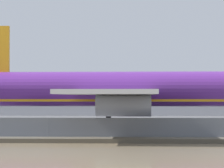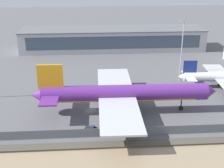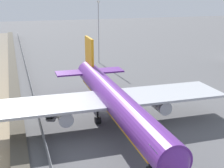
# 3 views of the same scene
# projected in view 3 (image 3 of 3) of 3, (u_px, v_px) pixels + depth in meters

# --- Properties ---
(ground_plane) EXTENTS (500.00, 500.00, 0.00)m
(ground_plane) POSITION_uv_depth(u_px,v_px,m) (106.00, 110.00, 74.46)
(ground_plane) COLOR #565659
(shoreline_seawall) EXTENTS (320.00, 3.00, 0.50)m
(shoreline_seawall) POSITION_uv_depth(u_px,v_px,m) (17.00, 120.00, 68.34)
(shoreline_seawall) COLOR #474238
(shoreline_seawall) RESTS_ON ground
(perimeter_fence) EXTENTS (280.00, 0.10, 2.58)m
(perimeter_fence) POSITION_uv_depth(u_px,v_px,m) (37.00, 113.00, 69.37)
(perimeter_fence) COLOR slate
(perimeter_fence) RESTS_ON ground
(cargo_jet_purple) EXTENTS (57.22, 49.12, 15.93)m
(cargo_jet_purple) POSITION_uv_depth(u_px,v_px,m) (113.00, 99.00, 63.71)
(cargo_jet_purple) COLOR #602889
(cargo_jet_purple) RESTS_ON ground
(baggage_tug) EXTENTS (3.58, 2.78, 1.80)m
(baggage_tug) POSITION_uv_depth(u_px,v_px,m) (51.00, 113.00, 70.61)
(baggage_tug) COLOR #1E2328
(baggage_tug) RESTS_ON ground
(apron_light_mast_apron_west) EXTENTS (3.20, 0.40, 24.05)m
(apron_light_mast_apron_west) POSITION_uv_depth(u_px,v_px,m) (99.00, 29.00, 120.60)
(apron_light_mast_apron_west) COLOR #A8A8AD
(apron_light_mast_apron_west) RESTS_ON ground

